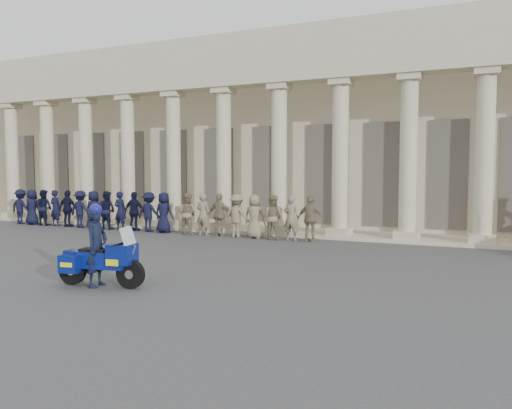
% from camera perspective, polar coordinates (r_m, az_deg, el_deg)
% --- Properties ---
extents(ground, '(90.00, 90.00, 0.00)m').
position_cam_1_polar(ground, '(14.78, -13.73, -6.86)').
color(ground, '#3E3E40').
rests_on(ground, ground).
extents(building, '(40.00, 12.50, 9.00)m').
position_cam_1_polar(building, '(27.73, 5.26, 7.64)').
color(building, '#C0B390').
rests_on(building, ground).
extents(officer_rank, '(16.44, 0.67, 1.77)m').
position_cam_1_polar(officer_rank, '(22.86, -13.15, -0.80)').
color(officer_rank, black).
rests_on(officer_rank, ground).
extents(motorcycle, '(2.23, 1.02, 1.43)m').
position_cam_1_polar(motorcycle, '(12.34, -17.24, -6.14)').
color(motorcycle, black).
rests_on(motorcycle, ground).
extents(rider, '(0.55, 0.75, 1.97)m').
position_cam_1_polar(rider, '(12.35, -17.76, -4.49)').
color(rider, black).
rests_on(rider, ground).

